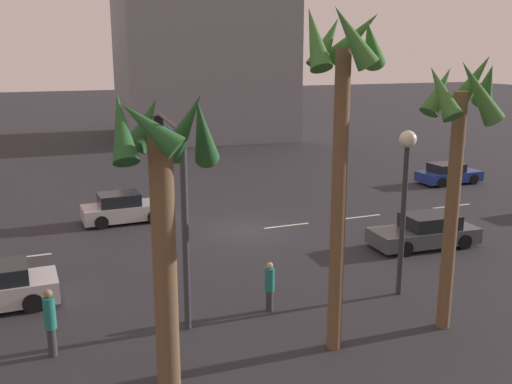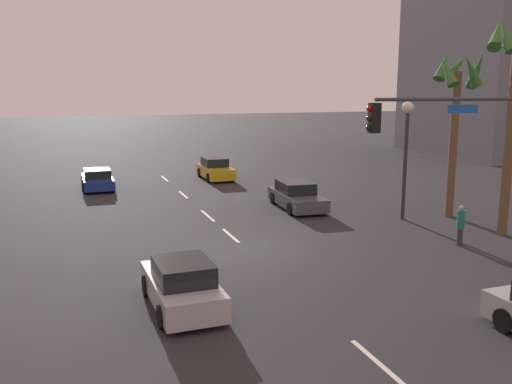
{
  "view_description": "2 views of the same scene",
  "coord_description": "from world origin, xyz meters",
  "px_view_note": "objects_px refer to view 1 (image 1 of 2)",
  "views": [
    {
      "loc": [
        9.22,
        24.0,
        8.01
      ],
      "look_at": [
        0.06,
        1.18,
        2.11
      ],
      "focal_mm": 40.64,
      "sensor_mm": 36.0,
      "label": 1
    },
    {
      "loc": [
        20.04,
        -6.56,
        6.25
      ],
      "look_at": [
        0.25,
        0.37,
        2.28
      ],
      "focal_mm": 38.87,
      "sensor_mm": 36.0,
      "label": 2
    }
  ],
  "objects_px": {
    "palm_tree_0": "(460,128)",
    "building_2": "(201,63)",
    "palm_tree_3": "(342,101)",
    "car_3": "(425,232)",
    "streetlamp": "(405,180)",
    "pedestrian_0": "(270,285)",
    "palm_tree_1": "(164,192)",
    "traffic_signal": "(174,177)",
    "pedestrian_1": "(50,321)",
    "car_2": "(448,174)",
    "car_0": "(123,209)"
  },
  "relations": [
    {
      "from": "palm_tree_0",
      "to": "building_2",
      "type": "height_order",
      "value": "building_2"
    },
    {
      "from": "palm_tree_3",
      "to": "building_2",
      "type": "bearing_deg",
      "value": -101.87
    },
    {
      "from": "car_3",
      "to": "streetlamp",
      "type": "distance_m",
      "value": 6.47
    },
    {
      "from": "car_3",
      "to": "pedestrian_0",
      "type": "height_order",
      "value": "pedestrian_0"
    },
    {
      "from": "palm_tree_0",
      "to": "streetlamp",
      "type": "bearing_deg",
      "value": -94.73
    },
    {
      "from": "palm_tree_1",
      "to": "building_2",
      "type": "relative_size",
      "value": 0.48
    },
    {
      "from": "pedestrian_0",
      "to": "palm_tree_3",
      "type": "bearing_deg",
      "value": 104.41
    },
    {
      "from": "pedestrian_0",
      "to": "palm_tree_3",
      "type": "distance_m",
      "value": 6.65
    },
    {
      "from": "car_3",
      "to": "palm_tree_0",
      "type": "bearing_deg",
      "value": 56.56
    },
    {
      "from": "palm_tree_0",
      "to": "building_2",
      "type": "bearing_deg",
      "value": -97.04
    },
    {
      "from": "pedestrian_0",
      "to": "car_3",
      "type": "bearing_deg",
      "value": -158.52
    },
    {
      "from": "palm_tree_0",
      "to": "traffic_signal",
      "type": "bearing_deg",
      "value": -35.09
    },
    {
      "from": "traffic_signal",
      "to": "palm_tree_3",
      "type": "distance_m",
      "value": 6.29
    },
    {
      "from": "streetlamp",
      "to": "pedestrian_0",
      "type": "relative_size",
      "value": 3.43
    },
    {
      "from": "pedestrian_1",
      "to": "palm_tree_1",
      "type": "bearing_deg",
      "value": 129.65
    },
    {
      "from": "car_3",
      "to": "building_2",
      "type": "distance_m",
      "value": 36.97
    },
    {
      "from": "traffic_signal",
      "to": "palm_tree_1",
      "type": "bearing_deg",
      "value": 74.28
    },
    {
      "from": "traffic_signal",
      "to": "palm_tree_0",
      "type": "height_order",
      "value": "palm_tree_0"
    },
    {
      "from": "car_2",
      "to": "palm_tree_3",
      "type": "bearing_deg",
      "value": 42.72
    },
    {
      "from": "traffic_signal",
      "to": "pedestrian_0",
      "type": "xyz_separation_m",
      "value": [
        -2.53,
        1.86,
        -3.35
      ]
    },
    {
      "from": "car_3",
      "to": "pedestrian_0",
      "type": "xyz_separation_m",
      "value": [
        8.63,
        3.4,
        0.23
      ]
    },
    {
      "from": "car_3",
      "to": "streetlamp",
      "type": "bearing_deg",
      "value": 43.57
    },
    {
      "from": "pedestrian_1",
      "to": "car_0",
      "type": "bearing_deg",
      "value": -107.73
    },
    {
      "from": "car_3",
      "to": "palm_tree_3",
      "type": "height_order",
      "value": "palm_tree_3"
    },
    {
      "from": "palm_tree_0",
      "to": "pedestrian_1",
      "type": "bearing_deg",
      "value": -13.26
    },
    {
      "from": "car_0",
      "to": "building_2",
      "type": "xyz_separation_m",
      "value": [
        -12.35,
        -27.94,
        6.39
      ]
    },
    {
      "from": "car_3",
      "to": "palm_tree_3",
      "type": "xyz_separation_m",
      "value": [
        7.91,
        6.23,
        6.2
      ]
    },
    {
      "from": "pedestrian_0",
      "to": "palm_tree_0",
      "type": "xyz_separation_m",
      "value": [
        -4.4,
        3.01,
        5.12
      ]
    },
    {
      "from": "pedestrian_1",
      "to": "car_3",
      "type": "bearing_deg",
      "value": -165.92
    },
    {
      "from": "car_0",
      "to": "palm_tree_1",
      "type": "distance_m",
      "value": 16.02
    },
    {
      "from": "car_3",
      "to": "building_2",
      "type": "bearing_deg",
      "value": -91.66
    },
    {
      "from": "palm_tree_1",
      "to": "building_2",
      "type": "distance_m",
      "value": 45.45
    },
    {
      "from": "traffic_signal",
      "to": "car_2",
      "type": "bearing_deg",
      "value": -151.44
    },
    {
      "from": "car_0",
      "to": "building_2",
      "type": "distance_m",
      "value": 31.2
    },
    {
      "from": "palm_tree_0",
      "to": "palm_tree_3",
      "type": "xyz_separation_m",
      "value": [
        3.68,
        -0.17,
        0.85
      ]
    },
    {
      "from": "streetlamp",
      "to": "pedestrian_1",
      "type": "bearing_deg",
      "value": -0.03
    },
    {
      "from": "pedestrian_0",
      "to": "palm_tree_1",
      "type": "xyz_separation_m",
      "value": [
        4.04,
        3.49,
        4.17
      ]
    },
    {
      "from": "car_0",
      "to": "palm_tree_0",
      "type": "relative_size",
      "value": 0.5
    },
    {
      "from": "palm_tree_3",
      "to": "building_2",
      "type": "relative_size",
      "value": 0.6
    },
    {
      "from": "car_3",
      "to": "streetlamp",
      "type": "relative_size",
      "value": 0.84
    },
    {
      "from": "pedestrian_0",
      "to": "car_2",
      "type": "bearing_deg",
      "value": -144.01
    },
    {
      "from": "traffic_signal",
      "to": "streetlamp",
      "type": "relative_size",
      "value": 1.09
    },
    {
      "from": "pedestrian_1",
      "to": "palm_tree_3",
      "type": "relative_size",
      "value": 0.21
    },
    {
      "from": "car_3",
      "to": "palm_tree_0",
      "type": "relative_size",
      "value": 0.58
    },
    {
      "from": "traffic_signal",
      "to": "pedestrian_0",
      "type": "height_order",
      "value": "traffic_signal"
    },
    {
      "from": "pedestrian_0",
      "to": "palm_tree_3",
      "type": "relative_size",
      "value": 0.18
    },
    {
      "from": "pedestrian_1",
      "to": "palm_tree_3",
      "type": "bearing_deg",
      "value": 161.71
    },
    {
      "from": "car_3",
      "to": "traffic_signal",
      "type": "relative_size",
      "value": 0.77
    },
    {
      "from": "car_2",
      "to": "streetlamp",
      "type": "xyz_separation_m",
      "value": [
        13.17,
        13.35,
        3.38
      ]
    },
    {
      "from": "streetlamp",
      "to": "palm_tree_3",
      "type": "bearing_deg",
      "value": 31.79
    }
  ]
}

